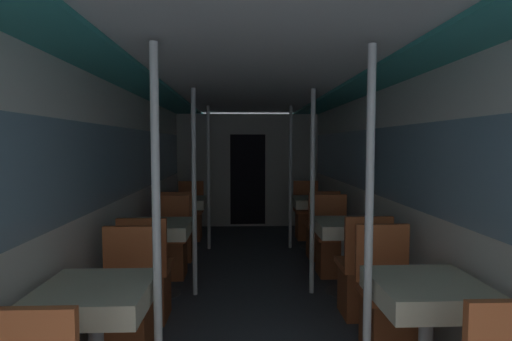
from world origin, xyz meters
name	(u,v)px	position (x,y,z in m)	size (l,w,h in m)	color
wall_left	(123,187)	(-1.31, 2.82, 1.08)	(0.05, 8.45, 2.06)	silver
wall_right	(380,186)	(1.31, 2.82, 1.08)	(0.05, 8.45, 2.06)	silver
ceiling_panel	(253,85)	(0.00, 2.82, 2.10)	(2.62, 8.45, 0.07)	silver
bulkhead_far	(248,171)	(0.00, 6.10, 1.02)	(2.57, 0.09, 2.06)	#A8A8A3
dining_table_left_0	(95,305)	(-0.93, 0.96, 0.63)	(0.60, 0.60, 0.74)	#4C4C51
chair_left_far_0	(126,318)	(-0.93, 1.53, 0.30)	(0.40, 0.40, 0.91)	brown
support_pole_left_0	(157,232)	(-0.59, 0.96, 1.03)	(0.05, 0.05, 2.06)	silver
dining_table_left_1	(160,233)	(-0.93, 2.73, 0.63)	(0.60, 0.60, 0.74)	#4C4C51
chair_left_near_1	(147,286)	(-0.93, 2.16, 0.30)	(0.40, 0.40, 0.91)	brown
chair_left_far_1	(171,251)	(-0.93, 3.30, 0.30)	(0.40, 0.40, 0.91)	brown
support_pole_left_1	(194,193)	(-0.59, 2.73, 1.03)	(0.05, 0.05, 2.06)	silver
dining_table_left_2	(185,206)	(-0.93, 4.50, 0.63)	(0.60, 0.60, 0.74)	#4C4C51
chair_left_near_2	(179,238)	(-0.93, 3.93, 0.30)	(0.40, 0.40, 0.91)	brown
chair_left_far_2	(190,221)	(-0.93, 5.07, 0.30)	(0.40, 0.40, 0.91)	brown
support_pole_left_2	(209,178)	(-0.59, 4.50, 1.03)	(0.05, 0.05, 2.06)	silver
dining_table_right_0	(427,300)	(0.93, 0.96, 0.63)	(0.60, 0.60, 0.74)	#4C4C51
chair_right_far_0	(389,314)	(0.93, 1.53, 0.30)	(0.40, 0.40, 0.91)	brown
support_pole_right_0	(369,231)	(0.59, 0.96, 1.03)	(0.05, 0.05, 2.06)	silver
dining_table_right_1	(346,232)	(0.93, 2.73, 0.63)	(0.60, 0.60, 0.74)	#4C4C51
chair_right_near_1	(362,283)	(0.93, 2.16, 0.30)	(0.40, 0.40, 0.91)	brown
chair_right_far_1	(332,249)	(0.93, 3.30, 0.30)	(0.40, 0.40, 0.91)	brown
support_pole_right_1	(312,192)	(0.59, 2.73, 1.03)	(0.05, 0.05, 2.06)	silver
dining_table_right_2	(314,205)	(0.93, 4.50, 0.63)	(0.60, 0.60, 0.74)	#4C4C51
chair_right_near_2	(321,236)	(0.93, 3.93, 0.30)	(0.40, 0.40, 0.91)	brown
chair_right_far_2	(307,220)	(0.93, 5.07, 0.30)	(0.40, 0.40, 0.91)	brown
support_pole_right_2	(290,178)	(0.59, 4.50, 1.03)	(0.05, 0.05, 2.06)	silver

